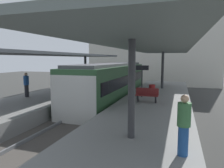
% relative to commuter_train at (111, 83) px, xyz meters
% --- Properties ---
extents(ground_plane, '(80.00, 80.00, 0.00)m').
position_rel_commuter_train_xyz_m(ground_plane, '(0.00, -4.53, -1.73)').
color(ground_plane, '#383835').
extents(platform_left, '(4.40, 28.00, 1.00)m').
position_rel_commuter_train_xyz_m(platform_left, '(-3.80, -4.53, -1.23)').
color(platform_left, gray).
rests_on(platform_left, ground_plane).
extents(platform_right, '(4.40, 28.00, 1.00)m').
position_rel_commuter_train_xyz_m(platform_right, '(3.80, -4.53, -1.23)').
color(platform_right, gray).
rests_on(platform_right, ground_plane).
extents(track_ballast, '(3.20, 28.00, 0.20)m').
position_rel_commuter_train_xyz_m(track_ballast, '(0.00, -4.53, -1.63)').
color(track_ballast, '#4C4742').
rests_on(track_ballast, ground_plane).
extents(rail_near_side, '(0.08, 28.00, 0.14)m').
position_rel_commuter_train_xyz_m(rail_near_side, '(-0.72, -4.53, -1.46)').
color(rail_near_side, slate).
rests_on(rail_near_side, track_ballast).
extents(rail_far_side, '(0.08, 28.00, 0.14)m').
position_rel_commuter_train_xyz_m(rail_far_side, '(0.72, -4.53, -1.46)').
color(rail_far_side, slate).
rests_on(rail_far_side, track_ballast).
extents(commuter_train, '(2.78, 13.04, 3.10)m').
position_rel_commuter_train_xyz_m(commuter_train, '(0.00, 0.00, 0.00)').
color(commuter_train, '#2D5633').
rests_on(commuter_train, track_ballast).
extents(canopy_left, '(4.18, 21.00, 3.07)m').
position_rel_commuter_train_xyz_m(canopy_left, '(-3.80, -3.13, 2.23)').
color(canopy_left, '#333335').
rests_on(canopy_left, platform_left).
extents(canopy_right, '(4.18, 21.00, 3.44)m').
position_rel_commuter_train_xyz_m(canopy_right, '(3.80, -3.13, 2.59)').
color(canopy_right, '#333335').
rests_on(canopy_right, platform_right).
extents(platform_bench, '(1.40, 0.41, 0.86)m').
position_rel_commuter_train_xyz_m(platform_bench, '(3.41, -3.36, -0.26)').
color(platform_bench, black).
rests_on(platform_bench, platform_right).
extents(platform_sign, '(0.90, 0.08, 2.21)m').
position_rel_commuter_train_xyz_m(platform_sign, '(2.81, -1.77, 0.90)').
color(platform_sign, '#262628').
rests_on(platform_sign, platform_right).
extents(litter_bin, '(0.44, 0.44, 0.80)m').
position_rel_commuter_train_xyz_m(litter_bin, '(3.41, -0.92, -0.33)').
color(litter_bin, maroon).
rests_on(litter_bin, platform_right).
extents(passenger_near_bench, '(0.36, 0.36, 1.70)m').
position_rel_commuter_train_xyz_m(passenger_near_bench, '(5.45, -10.30, 0.15)').
color(passenger_near_bench, navy).
rests_on(passenger_near_bench, platform_right).
extents(passenger_mid_platform, '(0.36, 0.36, 1.71)m').
position_rel_commuter_train_xyz_m(passenger_mid_platform, '(-4.90, -4.16, 0.16)').
color(passenger_mid_platform, '#232328').
rests_on(passenger_mid_platform, platform_left).
extents(passenger_far_end, '(0.36, 0.36, 1.74)m').
position_rel_commuter_train_xyz_m(passenger_far_end, '(-2.93, -1.08, 0.18)').
color(passenger_far_end, navy).
rests_on(passenger_far_end, platform_left).
extents(station_building_backdrop, '(18.00, 6.00, 11.00)m').
position_rel_commuter_train_xyz_m(station_building_backdrop, '(1.42, 15.47, 3.77)').
color(station_building_backdrop, beige).
rests_on(station_building_backdrop, ground_plane).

